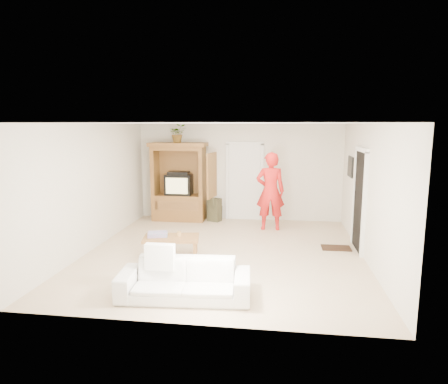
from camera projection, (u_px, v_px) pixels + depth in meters
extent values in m
plane|color=tan|center=(224.00, 253.00, 8.13)|extent=(6.00, 6.00, 0.00)
plane|color=white|center=(224.00, 123.00, 7.69)|extent=(6.00, 6.00, 0.00)
plane|color=silver|center=(239.00, 172.00, 10.84)|extent=(5.50, 0.00, 5.50)
plane|color=silver|center=(191.00, 228.00, 4.98)|extent=(5.50, 0.00, 5.50)
plane|color=silver|center=(93.00, 187.00, 8.28)|extent=(0.00, 6.00, 6.00)
plane|color=silver|center=(368.00, 193.00, 7.54)|extent=(0.00, 6.00, 6.00)
cube|color=brown|center=(179.00, 207.00, 10.87)|extent=(1.40, 0.60, 0.70)
cube|color=brown|center=(155.00, 172.00, 10.80)|extent=(0.10, 0.60, 1.20)
cube|color=brown|center=(202.00, 173.00, 10.62)|extent=(0.10, 0.60, 1.20)
cube|color=brown|center=(181.00, 171.00, 10.98)|extent=(1.40, 0.06, 1.20)
cube|color=brown|center=(178.00, 148.00, 10.60)|extent=(1.40, 0.60, 0.10)
cube|color=brown|center=(178.00, 145.00, 10.59)|extent=(1.52, 0.68, 0.10)
cube|color=brown|center=(212.00, 175.00, 10.12)|extent=(0.16, 0.67, 1.15)
cube|color=black|center=(179.00, 184.00, 10.80)|extent=(0.70, 0.52, 0.55)
cube|color=tan|center=(177.00, 186.00, 10.53)|extent=(0.58, 0.02, 0.42)
cube|color=black|center=(179.00, 173.00, 10.71)|extent=(0.55, 0.35, 0.08)
cube|color=olive|center=(177.00, 206.00, 10.58)|extent=(1.19, 0.03, 0.25)
cube|color=white|center=(245.00, 182.00, 10.84)|extent=(0.85, 0.05, 2.04)
cube|color=black|center=(360.00, 201.00, 8.17)|extent=(0.05, 0.90, 2.04)
cube|color=black|center=(350.00, 167.00, 9.35)|extent=(0.03, 0.60, 0.48)
cube|color=#382316|center=(336.00, 248.00, 8.40)|extent=(0.60, 0.40, 0.02)
imported|color=#4C7238|center=(178.00, 133.00, 10.52)|extent=(0.54, 0.50, 0.48)
imported|color=red|center=(270.00, 191.00, 9.77)|extent=(0.73, 0.51, 1.92)
imported|color=silver|center=(184.00, 280.00, 5.96)|extent=(2.01, 0.91, 0.57)
cube|color=olive|center=(171.00, 238.00, 7.83)|extent=(1.16, 0.76, 0.06)
cube|color=olive|center=(146.00, 252.00, 7.63)|extent=(0.07, 0.07, 0.34)
cube|color=olive|center=(149.00, 245.00, 8.07)|extent=(0.07, 0.07, 0.34)
cube|color=olive|center=(195.00, 251.00, 7.66)|extent=(0.07, 0.07, 0.34)
cube|color=olive|center=(196.00, 244.00, 8.10)|extent=(0.07, 0.07, 0.34)
cube|color=#D04596|center=(158.00, 234.00, 7.86)|extent=(0.44, 0.37, 0.08)
cylinder|color=tan|center=(179.00, 234.00, 7.85)|extent=(0.08, 0.08, 0.10)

